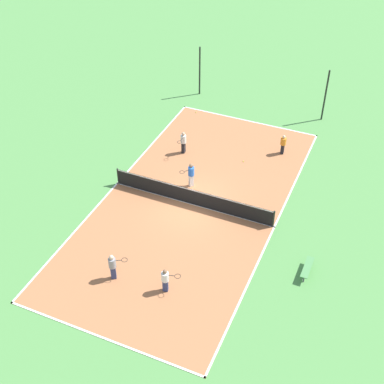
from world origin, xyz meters
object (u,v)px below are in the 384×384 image
object	(u,v)px
fence_post_back_left	(200,71)
tennis_ball_near_net	(124,184)
player_far_white	(183,141)
bench	(307,268)
player_baseline_gray	(113,265)
player_near_blue	(191,173)
player_center_orange	(283,143)
tennis_ball_far_baseline	(196,112)
fence_post_back_right	(325,96)
player_near_white	(165,279)
tennis_ball_right_alley	(243,161)
tennis_net	(192,196)

from	to	relation	value
fence_post_back_left	tennis_ball_near_net	bearing A→B (deg)	-88.81
player_far_white	bench	bearing A→B (deg)	52.97
player_baseline_gray	player_near_blue	size ratio (longest dim) A/B	0.97
player_center_orange	tennis_ball_far_baseline	xyz separation A→B (m)	(-7.12, 2.49, -0.72)
tennis_ball_far_baseline	fence_post_back_right	size ratio (longest dim) A/B	0.02
tennis_ball_near_net	fence_post_back_left	distance (m)	12.31
tennis_ball_near_net	fence_post_back_left	xyz separation A→B (m)	(-0.25, 12.17, 1.83)
fence_post_back_left	fence_post_back_right	xyz separation A→B (m)	(9.37, 0.00, 0.00)
player_near_white	tennis_ball_far_baseline	xyz separation A→B (m)	(-5.21, 15.85, -0.75)
player_baseline_gray	tennis_ball_right_alley	world-z (taller)	player_baseline_gray
bench	player_center_orange	size ratio (longest dim) A/B	1.12
tennis_ball_near_net	fence_post_back_right	distance (m)	15.31
player_far_white	fence_post_back_left	world-z (taller)	fence_post_back_left
bench	tennis_ball_near_net	bearing A→B (deg)	77.29
tennis_ball_right_alley	fence_post_back_left	xyz separation A→B (m)	(-6.02, 7.12, 1.83)
tennis_net	fence_post_back_right	bearing A→B (deg)	69.02
tennis_net	player_baseline_gray	size ratio (longest dim) A/B	6.31
player_baseline_gray	player_near_blue	distance (m)	8.22
tennis_net	tennis_ball_right_alley	distance (m)	5.29
player_baseline_gray	tennis_ball_right_alley	bearing A→B (deg)	47.31
tennis_net	tennis_ball_near_net	xyz separation A→B (m)	(-4.43, 0.05, -0.52)
player_baseline_gray	tennis_net	bearing A→B (deg)	49.03
bench	fence_post_back_right	bearing A→B (deg)	10.02
player_far_white	fence_post_back_right	xyz separation A→B (m)	(7.25, 7.69, 1.00)
tennis_ball_far_baseline	fence_post_back_left	size ratio (longest dim) A/B	0.02
player_center_orange	tennis_ball_right_alley	bearing A→B (deg)	-49.48
player_near_white	tennis_net	bearing A→B (deg)	86.38
player_center_orange	fence_post_back_right	distance (m)	5.52
player_baseline_gray	player_center_orange	bearing A→B (deg)	41.29
player_near_white	player_far_white	bearing A→B (deg)	93.99
player_near_white	player_near_blue	xyz separation A→B (m)	(-2.13, 7.91, 0.12)
player_baseline_gray	player_near_blue	bearing A→B (deg)	56.07
player_near_white	player_near_blue	bearing A→B (deg)	89.06
tennis_net	tennis_ball_far_baseline	size ratio (longest dim) A/B	142.29
tennis_ball_right_alley	fence_post_back_left	size ratio (longest dim) A/B	0.02
tennis_ball_right_alley	tennis_net	bearing A→B (deg)	-104.71
tennis_net	player_center_orange	size ratio (longest dim) A/B	7.15
tennis_ball_right_alley	tennis_ball_near_net	size ratio (longest dim) A/B	1.00
player_near_blue	tennis_ball_right_alley	distance (m)	4.20
tennis_net	player_far_white	size ratio (longest dim) A/B	6.34
player_near_blue	fence_post_back_right	bearing A→B (deg)	-168.31
player_center_orange	fence_post_back_right	bearing A→B (deg)	161.74
player_far_white	fence_post_back_right	size ratio (longest dim) A/B	0.40
tennis_ball_right_alley	fence_post_back_left	distance (m)	9.50
player_near_white	player_center_orange	xyz separation A→B (m)	(1.90, 13.37, -0.03)
bench	fence_post_back_left	xyz separation A→B (m)	(-11.99, 14.81, 1.50)
player_center_orange	fence_post_back_right	xyz separation A→B (m)	(1.38, 5.22, 1.11)
bench	player_near_white	distance (m)	7.02
fence_post_back_left	player_near_white	bearing A→B (deg)	-71.87
player_far_white	tennis_ball_right_alley	xyz separation A→B (m)	(3.91, 0.57, -0.83)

